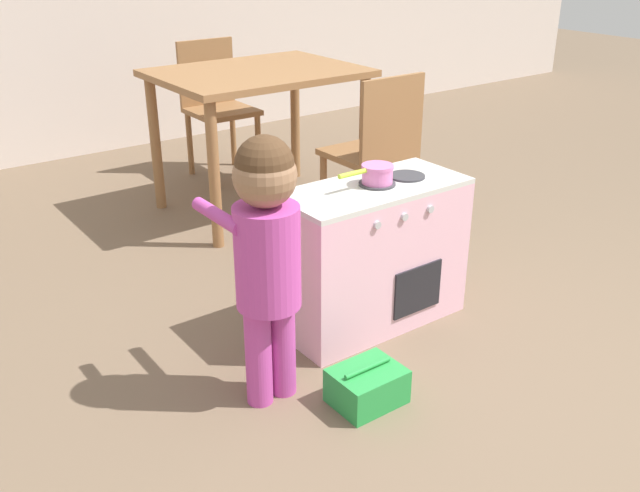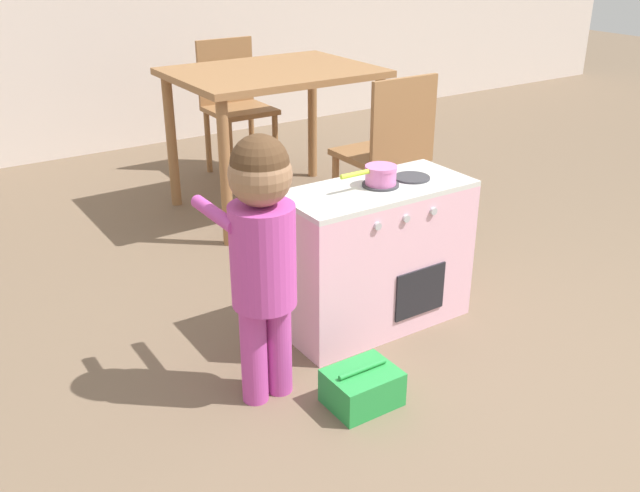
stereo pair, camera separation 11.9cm
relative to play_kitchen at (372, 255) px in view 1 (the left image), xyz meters
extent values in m
plane|color=brown|center=(0.01, -1.02, -0.29)|extent=(16.00, 16.00, 0.00)
cube|color=#EAB2C6|center=(0.00, 0.00, -0.01)|extent=(0.74, 0.33, 0.55)
cube|color=silver|center=(0.00, 0.00, 0.28)|extent=(0.74, 0.33, 0.02)
cylinder|color=#38383D|center=(0.02, 0.00, 0.29)|extent=(0.14, 0.14, 0.01)
cylinder|color=#38383D|center=(0.16, 0.00, 0.29)|extent=(0.14, 0.14, 0.01)
cube|color=black|center=(0.09, -0.17, -0.11)|extent=(0.24, 0.01, 0.19)
cylinder|color=#B2B2B7|center=(-0.13, -0.17, 0.22)|extent=(0.03, 0.01, 0.03)
cylinder|color=#B2B2B7|center=(0.00, -0.17, 0.22)|extent=(0.03, 0.01, 0.03)
cylinder|color=#B2B2B7|center=(0.13, -0.17, 0.22)|extent=(0.03, 0.01, 0.03)
cylinder|color=pink|center=(0.02, 0.00, 0.33)|extent=(0.12, 0.12, 0.07)
cylinder|color=pink|center=(0.02, 0.00, 0.36)|extent=(0.12, 0.12, 0.01)
cylinder|color=#B7DB33|center=(-0.10, 0.00, 0.35)|extent=(0.13, 0.02, 0.02)
cylinder|color=#BC429E|center=(-0.65, -0.20, -0.11)|extent=(0.09, 0.09, 0.35)
cylinder|color=#BC429E|center=(-0.55, -0.20, -0.11)|extent=(0.09, 0.09, 0.35)
cylinder|color=#BC429E|center=(-0.60, -0.20, 0.23)|extent=(0.21, 0.21, 0.34)
sphere|color=#936B4C|center=(-0.60, -0.20, 0.50)|extent=(0.19, 0.19, 0.19)
sphere|color=#4C331E|center=(-0.60, -0.20, 0.53)|extent=(0.18, 0.18, 0.18)
cylinder|color=#BC429E|center=(-0.69, -0.07, 0.35)|extent=(0.04, 0.26, 0.04)
cylinder|color=#BC429E|center=(-0.51, -0.07, 0.35)|extent=(0.04, 0.26, 0.04)
cube|color=green|center=(-0.36, -0.41, -0.23)|extent=(0.23, 0.18, 0.12)
cylinder|color=green|center=(-0.36, -0.41, -0.15)|extent=(0.18, 0.02, 0.02)
cube|color=olive|center=(0.32, 1.33, 0.46)|extent=(1.04, 0.79, 0.03)
cylinder|color=olive|center=(-0.14, 1.00, 0.08)|extent=(0.06, 0.06, 0.73)
cylinder|color=olive|center=(0.78, 1.00, 0.08)|extent=(0.06, 0.06, 0.73)
cylinder|color=olive|center=(-0.14, 1.67, 0.08)|extent=(0.06, 0.06, 0.73)
cylinder|color=olive|center=(0.78, 1.67, 0.08)|extent=(0.06, 0.06, 0.73)
cube|color=olive|center=(0.58, 0.73, 0.13)|extent=(0.37, 0.37, 0.03)
cube|color=olive|center=(0.58, 0.56, 0.34)|extent=(0.37, 0.02, 0.40)
cylinder|color=olive|center=(0.42, 0.57, -0.09)|extent=(0.04, 0.04, 0.40)
cylinder|color=olive|center=(0.74, 0.57, -0.09)|extent=(0.04, 0.04, 0.40)
cylinder|color=olive|center=(0.42, 0.89, -0.09)|extent=(0.04, 0.04, 0.40)
cylinder|color=olive|center=(0.74, 0.89, -0.09)|extent=(0.04, 0.04, 0.40)
cube|color=olive|center=(0.42, 1.94, 0.13)|extent=(0.37, 0.37, 0.03)
cube|color=olive|center=(0.42, 2.12, 0.34)|extent=(0.37, 0.02, 0.40)
cylinder|color=olive|center=(0.27, 1.79, -0.09)|extent=(0.04, 0.04, 0.40)
cylinder|color=olive|center=(0.58, 1.79, -0.09)|extent=(0.04, 0.04, 0.40)
cylinder|color=olive|center=(0.27, 2.10, -0.09)|extent=(0.04, 0.04, 0.40)
cylinder|color=olive|center=(0.58, 2.10, -0.09)|extent=(0.04, 0.04, 0.40)
camera|label=1|loc=(-1.65, -1.91, 1.18)|focal=40.00mm
camera|label=2|loc=(-1.55, -1.97, 1.18)|focal=40.00mm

